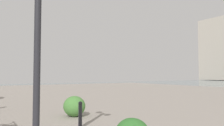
{
  "coord_description": "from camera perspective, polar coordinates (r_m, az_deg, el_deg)",
  "views": [
    {
      "loc": [
        -0.98,
        2.0,
        1.69
      ],
      "look_at": [
        9.18,
        -4.39,
        2.29
      ],
      "focal_mm": 36.21,
      "sensor_mm": 36.0,
      "label": 1
    }
  ],
  "objects": [
    {
      "name": "shrub_low",
      "position": [
        9.35,
        -9.49,
        -10.71
      ],
      "size": [
        0.96,
        0.86,
        0.82
      ],
      "color": "#477F38",
      "rests_on": "ground"
    },
    {
      "name": "lamppost",
      "position": [
        5.06,
        -18.23,
        10.53
      ],
      "size": [
        0.98,
        0.28,
        4.32
      ],
      "color": "#232328",
      "rests_on": "ground"
    },
    {
      "name": "bollard_mid",
      "position": [
        7.45,
        -8.03,
        -12.58
      ],
      "size": [
        0.13,
        0.13,
        0.83
      ],
      "color": "#232328",
      "rests_on": "ground"
    }
  ]
}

